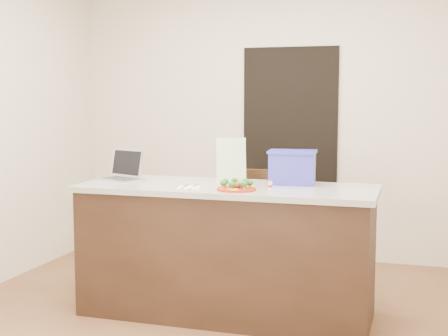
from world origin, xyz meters
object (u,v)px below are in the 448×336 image
(yogurt_bottle, at_px, (270,185))
(laptop, at_px, (124,171))
(blue_box, at_px, (292,167))
(chair, at_px, (269,222))
(napkin, at_px, (189,187))
(island, at_px, (226,250))
(plate, at_px, (236,189))

(yogurt_bottle, xyz_separation_m, laptop, (-1.16, 0.17, 0.03))
(yogurt_bottle, height_order, blue_box, blue_box)
(blue_box, bearing_deg, chair, 115.43)
(napkin, distance_m, laptop, 0.68)
(island, bearing_deg, yogurt_bottle, -13.36)
(plate, xyz_separation_m, blue_box, (0.29, 0.40, 0.11))
(plate, xyz_separation_m, laptop, (-0.96, 0.29, 0.05))
(island, height_order, laptop, laptop)
(plate, xyz_separation_m, yogurt_bottle, (0.20, 0.12, 0.02))
(plate, height_order, chair, chair)
(plate, xyz_separation_m, napkin, (-0.34, 0.01, -0.01))
(laptop, xyz_separation_m, blue_box, (1.25, 0.12, 0.06))
(napkin, xyz_separation_m, laptop, (-0.62, 0.28, 0.06))
(island, xyz_separation_m, laptop, (-0.83, 0.09, 0.52))
(island, relative_size, plate, 7.92)
(plate, bearing_deg, chair, 88.87)
(laptop, distance_m, chair, 1.22)
(napkin, xyz_separation_m, chair, (0.35, 0.86, -0.38))
(plate, height_order, laptop, laptop)
(laptop, distance_m, blue_box, 1.26)
(plate, xyz_separation_m, chair, (0.02, 0.87, -0.39))
(napkin, bearing_deg, plate, -1.94)
(napkin, xyz_separation_m, blue_box, (0.63, 0.39, 0.12))
(blue_box, bearing_deg, yogurt_bottle, -112.85)
(yogurt_bottle, bearing_deg, island, 166.64)
(laptop, bearing_deg, chair, 52.12)
(napkin, relative_size, chair, 0.15)
(yogurt_bottle, relative_size, chair, 0.07)
(island, relative_size, blue_box, 5.88)
(yogurt_bottle, distance_m, laptop, 1.17)
(plate, bearing_deg, island, 123.12)
(plate, relative_size, laptop, 0.70)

